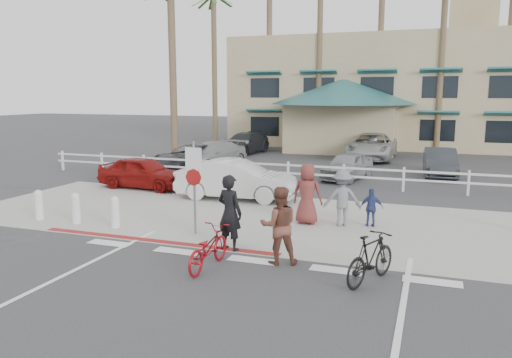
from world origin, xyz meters
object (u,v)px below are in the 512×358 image
at_px(bike_red, 208,248).
at_px(car_white_sedan, 237,180).
at_px(sign_post, 194,183).
at_px(car_red_compact, 143,172).
at_px(bike_black, 371,258).

height_order(bike_red, car_white_sedan, car_white_sedan).
bearing_deg(car_white_sedan, sign_post, -175.40).
relative_size(bike_red, car_red_compact, 0.46).
relative_size(sign_post, car_white_sedan, 0.65).
relative_size(car_white_sedan, car_red_compact, 1.15).
xyz_separation_m(sign_post, bike_black, (5.07, -2.06, -0.92)).
height_order(sign_post, bike_black, sign_post).
distance_m(bike_black, car_white_sedan, 8.91).
relative_size(sign_post, bike_red, 1.63).
distance_m(sign_post, bike_black, 5.55).
xyz_separation_m(sign_post, car_red_compact, (-5.13, 5.48, -0.79)).
bearing_deg(car_red_compact, sign_post, -133.52).
distance_m(bike_red, bike_black, 3.56).
bearing_deg(sign_post, bike_black, -22.13).
bearing_deg(sign_post, car_white_sedan, 97.98).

